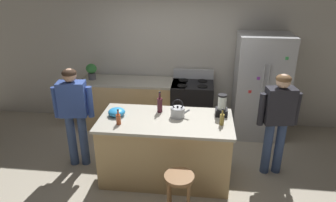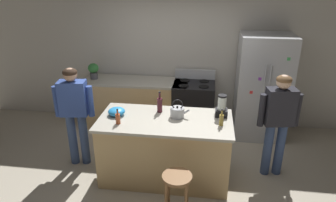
% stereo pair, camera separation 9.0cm
% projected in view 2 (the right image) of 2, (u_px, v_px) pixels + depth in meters
% --- Properties ---
extents(ground_plane, '(14.00, 14.00, 0.00)m').
position_uv_depth(ground_plane, '(165.00, 175.00, 4.65)').
color(ground_plane, '#B2A893').
extents(back_wall, '(8.00, 0.10, 2.70)m').
position_uv_depth(back_wall, '(180.00, 55.00, 5.91)').
color(back_wall, '#BCB7AD').
rests_on(back_wall, ground_plane).
extents(kitchen_island, '(1.86, 0.92, 0.94)m').
position_uv_depth(kitchen_island, '(165.00, 148.00, 4.47)').
color(kitchen_island, tan).
rests_on(kitchen_island, ground_plane).
extents(back_counter_run, '(2.00, 0.64, 0.94)m').
position_uv_depth(back_counter_run, '(136.00, 103.00, 5.98)').
color(back_counter_run, tan).
rests_on(back_counter_run, ground_plane).
extents(refrigerator, '(0.90, 0.73, 1.88)m').
position_uv_depth(refrigerator, '(262.00, 87.00, 5.47)').
color(refrigerator, '#B7BABF').
rests_on(refrigerator, ground_plane).
extents(stove_range, '(0.76, 0.65, 1.12)m').
position_uv_depth(stove_range, '(193.00, 107.00, 5.82)').
color(stove_range, black).
rests_on(stove_range, ground_plane).
extents(person_by_island_left, '(0.60, 0.27, 1.58)m').
position_uv_depth(person_by_island_left, '(74.00, 108.00, 4.60)').
color(person_by_island_left, '#384C7A').
rests_on(person_by_island_left, ground_plane).
extents(person_by_sink_right, '(0.60, 0.28, 1.57)m').
position_uv_depth(person_by_sink_right, '(279.00, 117.00, 4.35)').
color(person_by_sink_right, '#384C7A').
rests_on(person_by_sink_right, ground_plane).
extents(bar_stool, '(0.36, 0.36, 0.62)m').
position_uv_depth(bar_stool, '(177.00, 185.00, 3.68)').
color(bar_stool, brown).
rests_on(bar_stool, ground_plane).
extents(potted_plant, '(0.20, 0.20, 0.30)m').
position_uv_depth(potted_plant, '(93.00, 70.00, 5.83)').
color(potted_plant, '#4C4C51').
rests_on(potted_plant, back_counter_run).
extents(blender_appliance, '(0.17, 0.17, 0.32)m').
position_uv_depth(blender_appliance, '(222.00, 107.00, 4.34)').
color(blender_appliance, black).
rests_on(blender_appliance, kitchen_island).
extents(bottle_wine, '(0.08, 0.08, 0.32)m').
position_uv_depth(bottle_wine, '(160.00, 104.00, 4.47)').
color(bottle_wine, '#471923').
rests_on(bottle_wine, kitchen_island).
extents(bottle_cooking_sauce, '(0.06, 0.06, 0.22)m').
position_uv_depth(bottle_cooking_sauce, '(118.00, 118.00, 4.14)').
color(bottle_cooking_sauce, '#B24C26').
rests_on(bottle_cooking_sauce, kitchen_island).
extents(bottle_vinegar, '(0.06, 0.06, 0.24)m').
position_uv_depth(bottle_vinegar, '(221.00, 120.00, 4.09)').
color(bottle_vinegar, olive).
rests_on(bottle_vinegar, kitchen_island).
extents(mixing_bowl, '(0.24, 0.24, 0.11)m').
position_uv_depth(mixing_bowl, '(117.00, 112.00, 4.39)').
color(mixing_bowl, '#268CD8').
rests_on(mixing_bowl, kitchen_island).
extents(tea_kettle, '(0.28, 0.20, 0.27)m').
position_uv_depth(tea_kettle, '(177.00, 112.00, 4.32)').
color(tea_kettle, '#B7BABF').
rests_on(tea_kettle, kitchen_island).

